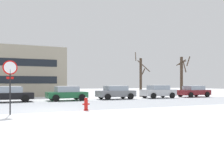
{
  "coord_description": "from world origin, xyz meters",
  "views": [
    {
      "loc": [
        -2.22,
        -15.38,
        1.66
      ],
      "look_at": [
        6.59,
        4.88,
        1.61
      ],
      "focal_mm": 39.12,
      "sensor_mm": 36.0,
      "label": 1
    }
  ],
  "objects_px": {
    "fire_hydrant": "(86,104)",
    "parked_car_green": "(67,93)",
    "parked_car_gray": "(116,92)",
    "parked_car_silver": "(158,91)",
    "parked_car_black": "(8,94)",
    "stop_sign": "(10,77)",
    "parked_car_maroon": "(194,91)"
  },
  "relations": [
    {
      "from": "parked_car_black",
      "to": "parked_car_gray",
      "type": "distance_m",
      "value": 10.51
    },
    {
      "from": "stop_sign",
      "to": "parked_car_green",
      "type": "height_order",
      "value": "stop_sign"
    },
    {
      "from": "fire_hydrant",
      "to": "parked_car_silver",
      "type": "xyz_separation_m",
      "value": [
        11.42,
        9.01,
        0.34
      ]
    },
    {
      "from": "stop_sign",
      "to": "parked_car_black",
      "type": "bearing_deg",
      "value": 90.24
    },
    {
      "from": "parked_car_gray",
      "to": "parked_car_green",
      "type": "bearing_deg",
      "value": -179.77
    },
    {
      "from": "fire_hydrant",
      "to": "parked_car_green",
      "type": "relative_size",
      "value": 0.22
    },
    {
      "from": "parked_car_black",
      "to": "parked_car_maroon",
      "type": "relative_size",
      "value": 1.07
    },
    {
      "from": "parked_car_green",
      "to": "stop_sign",
      "type": "bearing_deg",
      "value": -118.78
    },
    {
      "from": "stop_sign",
      "to": "parked_car_maroon",
      "type": "xyz_separation_m",
      "value": [
        20.97,
        9.46,
        -1.3
      ]
    },
    {
      "from": "stop_sign",
      "to": "parked_car_maroon",
      "type": "bearing_deg",
      "value": 24.28
    },
    {
      "from": "fire_hydrant",
      "to": "parked_car_black",
      "type": "height_order",
      "value": "parked_car_black"
    },
    {
      "from": "parked_car_maroon",
      "to": "parked_car_green",
      "type": "bearing_deg",
      "value": 179.9
    },
    {
      "from": "parked_car_green",
      "to": "parked_car_gray",
      "type": "bearing_deg",
      "value": 0.23
    },
    {
      "from": "parked_car_black",
      "to": "parked_car_silver",
      "type": "xyz_separation_m",
      "value": [
        15.76,
        -0.27,
        0.03
      ]
    },
    {
      "from": "parked_car_black",
      "to": "parked_car_green",
      "type": "bearing_deg",
      "value": -1.4
    },
    {
      "from": "fire_hydrant",
      "to": "parked_car_black",
      "type": "relative_size",
      "value": 0.19
    },
    {
      "from": "parked_car_black",
      "to": "parked_car_silver",
      "type": "height_order",
      "value": "parked_car_silver"
    },
    {
      "from": "fire_hydrant",
      "to": "parked_car_black",
      "type": "xyz_separation_m",
      "value": [
        -4.35,
        9.29,
        0.31
      ]
    },
    {
      "from": "parked_car_gray",
      "to": "stop_sign",
      "type": "bearing_deg",
      "value": -137.73
    },
    {
      "from": "parked_car_green",
      "to": "fire_hydrant",
      "type": "bearing_deg",
      "value": -95.67
    },
    {
      "from": "stop_sign",
      "to": "parked_car_black",
      "type": "height_order",
      "value": "stop_sign"
    },
    {
      "from": "parked_car_black",
      "to": "parked_car_gray",
      "type": "bearing_deg",
      "value": -0.58
    },
    {
      "from": "parked_car_gray",
      "to": "parked_car_silver",
      "type": "distance_m",
      "value": 5.26
    },
    {
      "from": "parked_car_green",
      "to": "parked_car_silver",
      "type": "bearing_deg",
      "value": -0.8
    },
    {
      "from": "stop_sign",
      "to": "parked_car_black",
      "type": "distance_m",
      "value": 9.71
    },
    {
      "from": "parked_car_gray",
      "to": "parked_car_maroon",
      "type": "xyz_separation_m",
      "value": [
        10.51,
        -0.05,
        -0.01
      ]
    },
    {
      "from": "fire_hydrant",
      "to": "parked_car_black",
      "type": "bearing_deg",
      "value": 115.08
    },
    {
      "from": "parked_car_green",
      "to": "parked_car_maroon",
      "type": "distance_m",
      "value": 15.76
    },
    {
      "from": "stop_sign",
      "to": "fire_hydrant",
      "type": "xyz_separation_m",
      "value": [
        4.3,
        0.33,
        -1.61
      ]
    },
    {
      "from": "stop_sign",
      "to": "parked_car_gray",
      "type": "distance_m",
      "value": 14.2
    },
    {
      "from": "fire_hydrant",
      "to": "parked_car_maroon",
      "type": "xyz_separation_m",
      "value": [
        16.67,
        9.13,
        0.3
      ]
    },
    {
      "from": "fire_hydrant",
      "to": "parked_car_green",
      "type": "distance_m",
      "value": 9.21
    }
  ]
}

